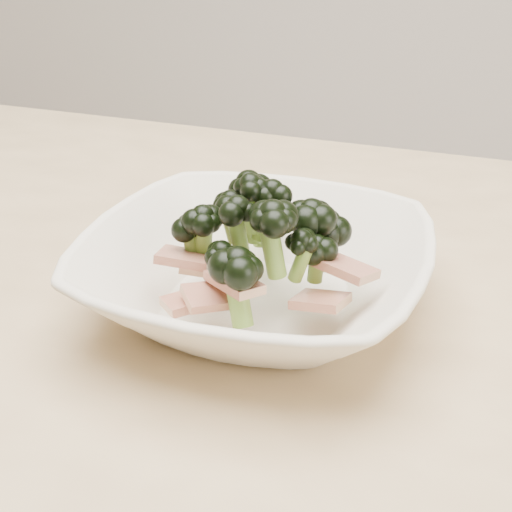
% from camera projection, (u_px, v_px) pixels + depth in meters
% --- Properties ---
extents(dining_table, '(1.20, 0.80, 0.75)m').
position_uv_depth(dining_table, '(182.00, 351.00, 0.71)').
color(dining_table, tan).
rests_on(dining_table, ground).
extents(broccoli_dish, '(0.28, 0.28, 0.12)m').
position_uv_depth(broccoli_dish, '(257.00, 266.00, 0.58)').
color(broccoli_dish, beige).
rests_on(broccoli_dish, dining_table).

